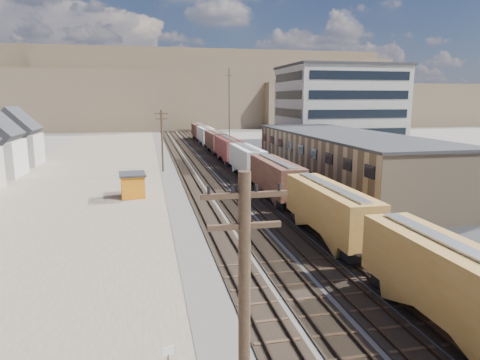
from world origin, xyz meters
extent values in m
plane|color=#6B6356|center=(0.00, 0.00, 0.00)|extent=(300.00, 300.00, 0.00)
cube|color=#4C4742|center=(0.00, 50.00, 0.03)|extent=(18.00, 200.00, 0.06)
cube|color=#73624F|center=(-20.00, 40.00, 0.01)|extent=(24.00, 180.00, 0.03)
cube|color=#232326|center=(22.00, 35.00, 0.02)|extent=(26.00, 120.00, 0.04)
cube|color=black|center=(-5.00, 50.00, 0.10)|extent=(2.60, 200.00, 0.08)
cube|color=#38281E|center=(-5.72, 50.00, 0.22)|extent=(0.08, 200.00, 0.16)
cube|color=#38281E|center=(-4.28, 50.00, 0.22)|extent=(0.08, 200.00, 0.16)
cube|color=black|center=(-2.00, 50.00, 0.10)|extent=(2.60, 200.00, 0.08)
cube|color=#38281E|center=(-2.72, 50.00, 0.22)|extent=(0.08, 200.00, 0.16)
cube|color=#38281E|center=(-1.28, 50.00, 0.22)|extent=(0.08, 200.00, 0.16)
cube|color=black|center=(1.00, 50.00, 0.10)|extent=(2.60, 200.00, 0.08)
cube|color=#38281E|center=(0.28, 50.00, 0.22)|extent=(0.08, 200.00, 0.16)
cube|color=#38281E|center=(1.72, 50.00, 0.22)|extent=(0.08, 200.00, 0.16)
cube|color=black|center=(3.80, 50.00, 0.10)|extent=(2.60, 200.00, 0.08)
cube|color=#38281E|center=(3.08, 50.00, 0.22)|extent=(0.08, 200.00, 0.16)
cube|color=#38281E|center=(4.52, 50.00, 0.22)|extent=(0.08, 200.00, 0.16)
cube|color=black|center=(3.80, -6.05, 0.75)|extent=(2.20, 2.20, 0.90)
cube|color=olive|center=(3.80, -11.13, 2.90)|extent=(3.00, 13.34, 3.40)
cube|color=#B7B7B2|center=(3.80, -11.13, 4.68)|extent=(0.90, 12.33, 0.16)
cube|color=black|center=(3.80, -1.00, 0.75)|extent=(2.20, 2.20, 0.90)
cube|color=black|center=(3.80, 9.15, 0.75)|extent=(2.20, 2.20, 0.90)
cube|color=olive|center=(3.80, 4.07, 2.90)|extent=(3.00, 13.34, 3.40)
cube|color=#B7B7B2|center=(3.80, 4.07, 4.68)|extent=(0.90, 12.32, 0.16)
cube|color=black|center=(3.80, 14.20, 0.75)|extent=(2.20, 2.20, 0.90)
cube|color=black|center=(3.80, 24.35, 0.75)|extent=(2.20, 2.20, 0.90)
cube|color=#42231C|center=(3.80, 19.27, 2.90)|extent=(3.00, 13.34, 3.40)
cube|color=#B7B7B2|center=(3.80, 19.27, 4.68)|extent=(0.90, 12.33, 0.16)
cube|color=black|center=(3.80, 29.40, 0.75)|extent=(2.20, 2.20, 0.90)
cube|color=black|center=(3.80, 39.55, 0.75)|extent=(2.20, 2.20, 0.90)
cube|color=beige|center=(3.80, 34.47, 2.90)|extent=(3.00, 13.34, 3.40)
cube|color=#B7B7B2|center=(3.80, 34.47, 4.68)|extent=(0.90, 12.33, 0.16)
cube|color=black|center=(3.80, 44.60, 0.75)|extent=(2.20, 2.20, 0.90)
cube|color=black|center=(3.80, 54.75, 0.75)|extent=(2.20, 2.20, 0.90)
cube|color=brown|center=(3.80, 49.67, 2.90)|extent=(3.00, 13.34, 3.40)
cube|color=#B7B7B2|center=(3.80, 49.67, 4.68)|extent=(0.90, 12.33, 0.16)
cube|color=black|center=(3.80, 59.80, 0.75)|extent=(2.20, 2.20, 0.90)
cube|color=black|center=(3.80, 69.95, 0.75)|extent=(2.20, 2.20, 0.90)
cube|color=#42231C|center=(3.80, 64.87, 2.90)|extent=(3.00, 13.34, 3.40)
cube|color=#B7B7B2|center=(3.80, 64.87, 4.68)|extent=(0.90, 12.32, 0.16)
cube|color=black|center=(3.80, 75.00, 0.75)|extent=(2.20, 2.20, 0.90)
cube|color=black|center=(3.80, 85.15, 0.75)|extent=(2.20, 2.20, 0.90)
cube|color=beige|center=(3.80, 80.07, 2.90)|extent=(3.00, 13.34, 3.40)
cube|color=#B7B7B2|center=(3.80, 80.07, 4.68)|extent=(0.90, 12.32, 0.16)
cube|color=black|center=(3.80, 90.20, 0.75)|extent=(2.20, 2.20, 0.90)
cube|color=black|center=(3.80, 100.35, 0.75)|extent=(2.20, 2.20, 0.90)
cube|color=#42231C|center=(3.80, 95.27, 2.90)|extent=(3.00, 13.34, 3.40)
cube|color=#B7B7B2|center=(3.80, 95.27, 4.68)|extent=(0.90, 12.32, 0.16)
cube|color=#A08564|center=(15.00, 25.00, 3.50)|extent=(12.00, 40.00, 7.00)
cube|color=#2D2D30|center=(15.00, 25.00, 7.10)|extent=(12.40, 40.40, 0.30)
cube|color=black|center=(8.95, 25.00, 2.20)|extent=(0.12, 36.00, 1.20)
cube|color=black|center=(8.95, 25.00, 5.20)|extent=(0.12, 36.00, 1.20)
cube|color=#9E998E|center=(28.00, 55.00, 9.00)|extent=(22.00, 18.00, 18.00)
cube|color=#2D2D30|center=(28.00, 55.00, 18.20)|extent=(22.60, 18.60, 0.50)
cube|color=black|center=(16.95, 55.00, 9.00)|extent=(0.12, 16.00, 16.00)
cube|color=black|center=(28.00, 45.95, 9.00)|extent=(20.00, 0.12, 16.00)
cylinder|color=#382619|center=(-8.50, -18.00, 5.00)|extent=(0.32, 0.32, 10.00)
cube|color=#382619|center=(-8.50, -18.00, 9.40)|extent=(2.20, 0.14, 0.14)
cube|color=#382619|center=(-8.50, -18.00, 8.60)|extent=(1.90, 0.14, 0.14)
cylinder|color=black|center=(-7.90, -18.00, 9.55)|extent=(0.08, 0.08, 0.22)
cylinder|color=#382619|center=(-8.50, 42.00, 5.00)|extent=(0.32, 0.32, 10.00)
cube|color=#382619|center=(-8.50, 42.00, 9.40)|extent=(2.20, 0.14, 0.14)
cube|color=#382619|center=(-8.50, 42.00, 8.60)|extent=(1.90, 0.14, 0.14)
cylinder|color=black|center=(-7.90, 42.00, 9.55)|extent=(0.08, 0.08, 0.22)
cylinder|color=black|center=(6.00, 60.00, 9.00)|extent=(0.16, 0.16, 18.00)
cube|color=black|center=(6.00, 60.00, 16.50)|extent=(1.20, 0.08, 0.08)
cube|color=#9E998E|center=(-34.00, 55.00, 2.75)|extent=(8.00, 8.00, 5.50)
cube|color=#2D2D30|center=(-34.00, 55.00, 6.40)|extent=(8.15, 8.16, 8.15)
cube|color=brown|center=(-60.00, 150.00, 11.00)|extent=(120.00, 40.00, 22.00)
cube|color=brown|center=(20.00, 160.00, 14.00)|extent=(140.00, 45.00, 28.00)
cube|color=brown|center=(90.00, 150.00, 9.00)|extent=(110.00, 38.00, 18.00)
cube|color=brown|center=(-10.00, 180.00, 16.00)|extent=(200.00, 60.00, 32.00)
cube|color=orange|center=(-12.79, 24.41, 1.36)|extent=(3.00, 3.83, 2.72)
cube|color=#2D2D30|center=(-12.79, 24.41, 2.81)|extent=(3.39, 4.22, 0.23)
cube|color=black|center=(-11.39, 24.52, 1.45)|extent=(0.16, 0.91, 0.91)
cube|color=silver|center=(-10.32, -11.44, 1.25)|extent=(0.53, 0.24, 0.42)
imported|color=navy|center=(26.88, 38.68, 0.78)|extent=(5.41, 6.03, 1.56)
imported|color=silver|center=(30.15, 40.95, 0.73)|extent=(3.22, 4.59, 1.45)
camera|label=1|loc=(-10.81, -28.12, 11.76)|focal=32.00mm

